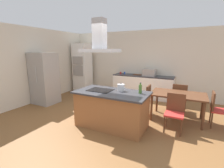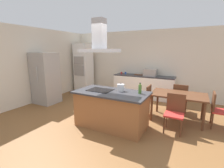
% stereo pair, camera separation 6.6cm
% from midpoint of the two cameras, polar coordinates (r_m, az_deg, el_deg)
% --- Properties ---
extents(ground, '(16.00, 16.00, 0.00)m').
position_cam_midpoint_polar(ground, '(5.49, 7.61, -8.32)').
color(ground, brown).
extents(wall_back, '(7.20, 0.10, 2.70)m').
position_cam_midpoint_polar(wall_back, '(6.85, 13.08, 7.10)').
color(wall_back, beige).
rests_on(wall_back, ground).
extents(wall_left, '(0.10, 8.80, 2.70)m').
position_cam_midpoint_polar(wall_left, '(6.80, -22.30, 6.49)').
color(wall_left, beige).
rests_on(wall_left, ground).
extents(kitchen_island, '(1.81, 0.96, 0.90)m').
position_cam_midpoint_polar(kitchen_island, '(4.04, 0.26, -8.92)').
color(kitchen_island, '#995B33').
rests_on(kitchen_island, ground).
extents(cooktop, '(0.60, 0.44, 0.01)m').
position_cam_midpoint_polar(cooktop, '(4.06, -3.81, -2.16)').
color(cooktop, black).
rests_on(cooktop, kitchen_island).
extents(tea_kettle, '(0.24, 0.18, 0.20)m').
position_cam_midpoint_polar(tea_kettle, '(3.97, 3.63, -1.28)').
color(tea_kettle, silver).
rests_on(tea_kettle, kitchen_island).
extents(olive_oil_bottle, '(0.08, 0.08, 0.26)m').
position_cam_midpoint_polar(olive_oil_bottle, '(3.79, 10.49, -1.77)').
color(olive_oil_bottle, '#47722D').
rests_on(olive_oil_bottle, kitchen_island).
extents(back_counter, '(2.42, 0.62, 0.90)m').
position_cam_midpoint_polar(back_counter, '(6.64, 11.44, -0.83)').
color(back_counter, white).
rests_on(back_counter, ground).
extents(countertop_microwave, '(0.50, 0.38, 0.28)m').
position_cam_midpoint_polar(countertop_microwave, '(6.47, 13.86, 4.04)').
color(countertop_microwave, '#9E9993').
rests_on(countertop_microwave, back_counter).
extents(coffee_mug_red, '(0.08, 0.08, 0.09)m').
position_cam_midpoint_polar(coffee_mug_red, '(6.86, 3.72, 3.99)').
color(coffee_mug_red, red).
rests_on(coffee_mug_red, back_counter).
extents(coffee_mug_blue, '(0.08, 0.08, 0.09)m').
position_cam_midpoint_polar(coffee_mug_blue, '(6.86, 5.16, 3.97)').
color(coffee_mug_blue, '#2D56B2').
rests_on(coffee_mug_blue, back_counter).
extents(cutting_board, '(0.34, 0.24, 0.02)m').
position_cam_midpoint_polar(cutting_board, '(6.68, 9.74, 3.31)').
color(cutting_board, '#59331E').
rests_on(cutting_board, back_counter).
extents(wall_oven_stack, '(0.70, 0.66, 2.20)m').
position_cam_midpoint_polar(wall_oven_stack, '(7.63, -9.92, 5.83)').
color(wall_oven_stack, white).
rests_on(wall_oven_stack, ground).
extents(refrigerator, '(0.80, 0.73, 1.82)m').
position_cam_midpoint_polar(refrigerator, '(6.20, -22.47, 1.91)').
color(refrigerator, '#9E9993').
rests_on(refrigerator, ground).
extents(dining_table, '(1.40, 0.90, 0.75)m').
position_cam_midpoint_polar(dining_table, '(4.68, 23.10, -4.24)').
color(dining_table, '#59331E').
rests_on(dining_table, ground).
extents(chair_facing_island, '(0.42, 0.42, 0.89)m').
position_cam_midpoint_polar(chair_facing_island, '(4.09, 22.05, -8.75)').
color(chair_facing_island, red).
rests_on(chair_facing_island, ground).
extents(chair_at_right_end, '(0.42, 0.42, 0.89)m').
position_cam_midpoint_polar(chair_at_right_end, '(4.75, 34.04, -7.13)').
color(chair_at_right_end, red).
rests_on(chair_at_right_end, ground).
extents(chair_at_left_end, '(0.42, 0.42, 0.89)m').
position_cam_midpoint_polar(chair_at_left_end, '(4.87, 12.15, -4.85)').
color(chair_at_left_end, red).
rests_on(chair_at_left_end, ground).
extents(chair_facing_back_wall, '(0.42, 0.42, 0.89)m').
position_cam_midpoint_polar(chair_facing_back_wall, '(5.36, 23.61, -4.05)').
color(chair_facing_back_wall, red).
rests_on(chair_facing_back_wall, ground).
extents(range_hood, '(0.90, 0.55, 0.78)m').
position_cam_midpoint_polar(range_hood, '(3.94, -4.06, 14.94)').
color(range_hood, '#ADADB2').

